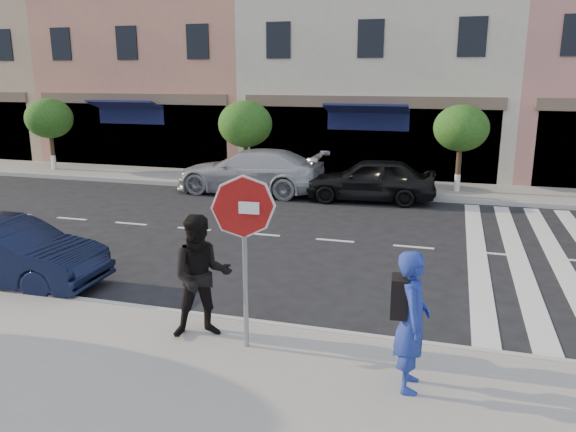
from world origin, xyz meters
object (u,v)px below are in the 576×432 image
Objects in this scene: photographer at (412,321)px; car_near_mid at (6,253)px; car_far_left at (250,171)px; stop_sign at (244,225)px; car_far_mid at (370,179)px; walker at (201,276)px.

photographer is 8.42m from car_near_mid.
car_far_left is at bearing 24.10° from photographer.
car_near_mid is (-5.72, 1.46, -1.40)m from stop_sign.
stop_sign reaches higher than photographer.
car_far_left is (-4.14, 11.50, -1.28)m from stop_sign.
photographer reaches higher than car_far_left.
car_far_mid is (5.93, 9.90, 0.07)m from car_near_mid.
stop_sign is 12.28m from car_far_left.
stop_sign is 0.65× the size of car_near_mid.
stop_sign reaches higher than walker.
stop_sign is 1.35× the size of walker.
photographer is 12.03m from car_far_mid.
car_far_left is at bearing -10.56° from car_near_mid.
walker is at bearing 16.72° from car_far_left.
stop_sign reaches higher than car_near_mid.
car_far_left is (-6.61, 11.95, -0.30)m from photographer.
car_far_mid is (0.21, 11.35, -1.33)m from stop_sign.
walker is at bearing -9.79° from car_far_mid.
car_far_left is at bearing 105.52° from stop_sign.
photographer reaches higher than car_near_mid.
car_far_left reaches higher than car_far_mid.
car_far_left reaches higher than car_near_mid.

